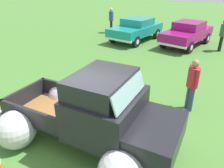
# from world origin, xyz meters

# --- Properties ---
(ground_plane) EXTENTS (80.00, 80.00, 0.00)m
(ground_plane) POSITION_xyz_m (0.00, 0.00, 0.00)
(ground_plane) COLOR #477A33
(vintage_pickup_truck) EXTENTS (4.67, 2.86, 1.96)m
(vintage_pickup_truck) POSITION_xyz_m (0.39, 0.01, 0.76)
(vintage_pickup_truck) COLOR black
(vintage_pickup_truck) RESTS_ON ground
(show_car_0) EXTENTS (2.52, 4.38, 1.43)m
(show_car_0) POSITION_xyz_m (-2.80, 9.85, 0.78)
(show_car_0) COLOR black
(show_car_0) RESTS_ON ground
(show_car_1) EXTENTS (2.58, 4.42, 1.43)m
(show_car_1) POSITION_xyz_m (0.40, 10.20, 0.78)
(show_car_1) COLOR black
(show_car_1) RESTS_ON ground
(spectator_0) EXTENTS (0.48, 0.48, 1.65)m
(spectator_0) POSITION_xyz_m (2.04, 2.75, 0.94)
(spectator_0) COLOR navy
(spectator_0) RESTS_ON ground
(spectator_1) EXTENTS (0.48, 0.48, 1.81)m
(spectator_1) POSITION_xyz_m (-5.34, 11.06, 1.04)
(spectator_1) COLOR black
(spectator_1) RESTS_ON ground
(spectator_2) EXTENTS (0.40, 0.54, 1.75)m
(spectator_2) POSITION_xyz_m (2.33, 9.96, 1.00)
(spectator_2) COLOR black
(spectator_2) RESTS_ON ground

